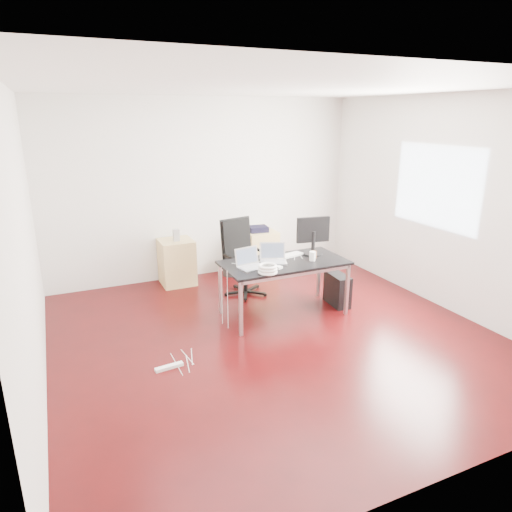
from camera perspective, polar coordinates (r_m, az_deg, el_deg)
name	(u,v)px	position (r m, az deg, el deg)	size (l,w,h in m)	color
room_shell	(279,221)	(5.06, 2.93, 4.35)	(5.00, 5.00, 5.00)	#310506
desk	(284,265)	(5.87, 3.53, -1.19)	(1.60, 0.80, 0.73)	black
office_chair	(242,253)	(6.61, -1.76, 0.33)	(0.56, 0.58, 1.08)	black
filing_cabinet_left	(177,262)	(7.15, -9.86, -0.74)	(0.50, 0.50, 0.70)	tan
filing_cabinet_right	(260,251)	(7.60, 0.48, 0.61)	(0.50, 0.50, 0.70)	tan
pc_tower	(337,289)	(6.42, 10.14, -4.13)	(0.20, 0.45, 0.44)	black
wastebasket	(230,267)	(7.49, -3.26, -1.37)	(0.24, 0.24, 0.28)	black
power_strip	(169,367)	(4.97, -10.80, -13.46)	(0.30, 0.06, 0.04)	white
laptop_left	(250,263)	(5.62, -0.72, -0.85)	(0.37, 0.31, 0.23)	silver
laptop_right	(273,257)	(5.83, 2.19, -0.18)	(0.40, 0.36, 0.23)	silver
monitor	(313,234)	(6.12, 7.14, 2.78)	(0.45, 0.26, 0.51)	black
keyboard	(288,256)	(6.06, 4.07, 0.05)	(0.44, 0.14, 0.02)	white
cup_white	(312,256)	(5.91, 7.06, -0.01)	(0.08, 0.08, 0.12)	white
cup_brown	(314,255)	(6.01, 7.23, 0.18)	(0.08, 0.08, 0.10)	#53301C
cable_coil	(268,269)	(5.40, 1.48, -1.64)	(0.24, 0.24, 0.11)	white
power_adapter	(279,267)	(5.58, 2.87, -1.43)	(0.07, 0.07, 0.03)	white
speaker	(176,235)	(6.99, -9.95, 2.59)	(0.09, 0.08, 0.18)	#9E9E9E
navy_garment	(258,229)	(7.45, 0.26, 3.40)	(0.30, 0.24, 0.09)	black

